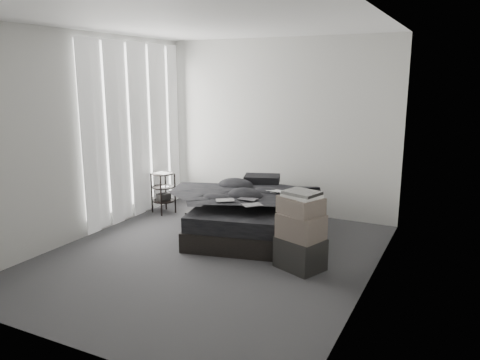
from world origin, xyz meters
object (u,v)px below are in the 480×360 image
at_px(side_stand, 163,193).
at_px(bed, 250,225).
at_px(box_lower, 300,253).
at_px(laptop, 276,187).

bearing_deg(side_stand, bed, -10.76).
relative_size(bed, side_stand, 2.88).
bearing_deg(box_lower, bed, 140.92).
xyz_separation_m(side_stand, box_lower, (2.58, -1.09, -0.13)).
height_order(laptop, box_lower, laptop).
height_order(laptop, side_stand, laptop).
distance_m(side_stand, box_lower, 2.80).
relative_size(side_stand, box_lower, 1.30).
distance_m(laptop, side_stand, 1.96).
bearing_deg(side_stand, laptop, -5.78).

